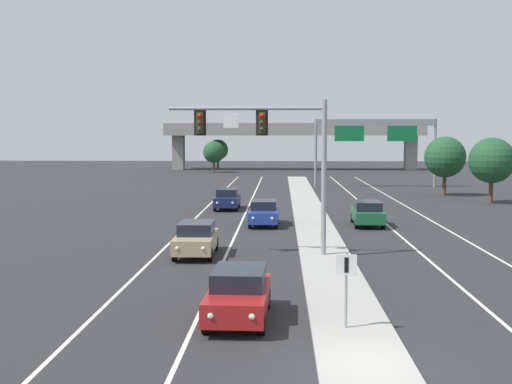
% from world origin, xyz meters
% --- Properties ---
extents(ground_plane, '(260.00, 260.00, 0.00)m').
position_xyz_m(ground_plane, '(0.00, 0.00, 0.00)').
color(ground_plane, '#28282B').
extents(median_island, '(2.40, 110.00, 0.15)m').
position_xyz_m(median_island, '(0.00, 18.00, 0.07)').
color(median_island, '#9E9B93').
rests_on(median_island, ground).
extents(lane_stripe_oncoming_center, '(0.14, 100.00, 0.01)m').
position_xyz_m(lane_stripe_oncoming_center, '(-4.70, 25.00, 0.00)').
color(lane_stripe_oncoming_center, silver).
rests_on(lane_stripe_oncoming_center, ground).
extents(lane_stripe_receding_center, '(0.14, 100.00, 0.01)m').
position_xyz_m(lane_stripe_receding_center, '(4.70, 25.00, 0.00)').
color(lane_stripe_receding_center, silver).
rests_on(lane_stripe_receding_center, ground).
extents(edge_stripe_left, '(0.14, 100.00, 0.01)m').
position_xyz_m(edge_stripe_left, '(-8.00, 25.00, 0.00)').
color(edge_stripe_left, silver).
rests_on(edge_stripe_left, ground).
extents(edge_stripe_right, '(0.14, 100.00, 0.01)m').
position_xyz_m(edge_stripe_right, '(8.00, 25.00, 0.00)').
color(edge_stripe_right, silver).
rests_on(edge_stripe_right, ground).
extents(overhead_signal_mast, '(7.33, 0.44, 7.20)m').
position_xyz_m(overhead_signal_mast, '(-2.43, 14.86, 5.33)').
color(overhead_signal_mast, gray).
rests_on(overhead_signal_mast, median_island).
extents(median_sign_post, '(0.60, 0.10, 2.20)m').
position_xyz_m(median_sign_post, '(-0.20, 3.01, 1.59)').
color(median_sign_post, gray).
rests_on(median_sign_post, median_island).
extents(car_oncoming_red, '(1.93, 4.51, 1.58)m').
position_xyz_m(car_oncoming_red, '(-3.39, 4.28, 0.82)').
color(car_oncoming_red, maroon).
rests_on(car_oncoming_red, ground).
extents(car_oncoming_tan, '(1.86, 4.48, 1.58)m').
position_xyz_m(car_oncoming_tan, '(-6.12, 15.17, 0.82)').
color(car_oncoming_tan, tan).
rests_on(car_oncoming_tan, ground).
extents(car_oncoming_blue, '(1.83, 4.48, 1.58)m').
position_xyz_m(car_oncoming_blue, '(-3.18, 25.85, 0.82)').
color(car_oncoming_blue, navy).
rests_on(car_oncoming_blue, ground).
extents(car_oncoming_navy, '(1.83, 4.47, 1.58)m').
position_xyz_m(car_oncoming_navy, '(-6.25, 34.86, 0.82)').
color(car_oncoming_navy, '#141E4C').
rests_on(car_oncoming_navy, ground).
extents(car_receding_green, '(1.92, 4.51, 1.58)m').
position_xyz_m(car_receding_green, '(3.38, 25.86, 0.82)').
color(car_receding_green, '#195633').
rests_on(car_receding_green, ground).
extents(highway_sign_gantry, '(13.28, 0.42, 7.50)m').
position_xyz_m(highway_sign_gantry, '(8.20, 56.96, 6.16)').
color(highway_sign_gantry, gray).
rests_on(highway_sign_gantry, ground).
extents(overpass_bridge, '(42.40, 6.40, 7.65)m').
position_xyz_m(overpass_bridge, '(0.00, 93.68, 5.78)').
color(overpass_bridge, gray).
rests_on(overpass_bridge, ground).
extents(tree_far_right_c, '(3.87, 3.87, 5.59)m').
position_xyz_m(tree_far_right_c, '(13.37, 47.08, 3.65)').
color(tree_far_right_c, '#4C3823').
rests_on(tree_far_right_c, ground).
extents(tree_far_left_a, '(3.31, 3.31, 4.79)m').
position_xyz_m(tree_far_left_a, '(-12.39, 84.80, 3.12)').
color(tree_far_left_a, '#4C3823').
rests_on(tree_far_left_a, ground).
extents(tree_far_right_b, '(3.82, 3.82, 5.53)m').
position_xyz_m(tree_far_right_b, '(15.52, 40.02, 3.61)').
color(tree_far_right_b, '#4C3823').
rests_on(tree_far_right_b, ground).
extents(tree_far_left_c, '(3.44, 3.44, 4.98)m').
position_xyz_m(tree_far_left_c, '(-12.73, 94.90, 3.24)').
color(tree_far_left_c, '#4C3823').
rests_on(tree_far_left_c, ground).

